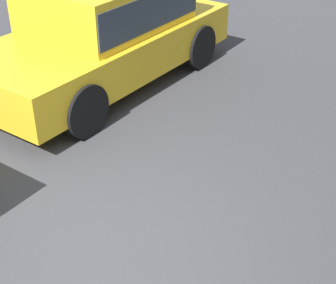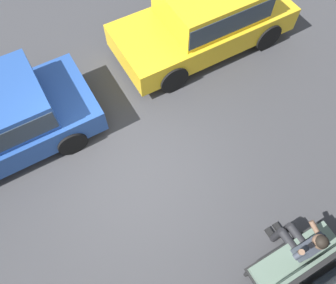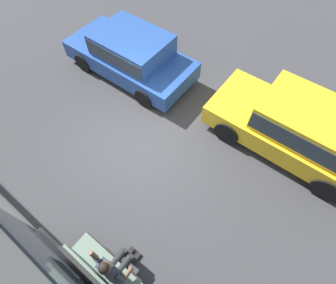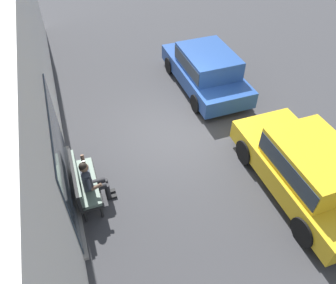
% 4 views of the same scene
% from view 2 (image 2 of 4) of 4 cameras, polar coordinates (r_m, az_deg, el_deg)
% --- Properties ---
extents(ground_plane, '(60.00, 60.00, 0.00)m').
position_cam_2_polar(ground_plane, '(6.62, -5.68, -5.66)').
color(ground_plane, '#38383A').
extents(bench, '(1.62, 0.55, 1.03)m').
position_cam_2_polar(bench, '(5.90, 22.23, -18.83)').
color(bench, black).
rests_on(bench, ground_plane).
extents(person_on_phone, '(0.73, 0.74, 1.37)m').
position_cam_2_polar(person_on_phone, '(5.84, 22.40, -15.94)').
color(person_on_phone, black).
rests_on(person_on_phone, ground_plane).
extents(parked_car_near, '(4.28, 1.96, 1.54)m').
position_cam_2_polar(parked_car_near, '(8.18, 6.76, 20.96)').
color(parked_car_near, gold).
rests_on(parked_car_near, ground_plane).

